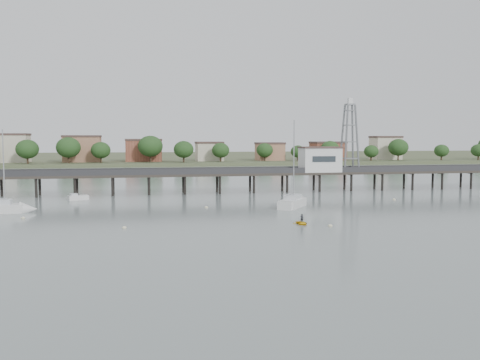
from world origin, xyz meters
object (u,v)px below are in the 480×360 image
Objects in this scene: sailboat_b at (11,209)px; white_tender at (78,198)px; yellow_dinghy at (302,224)px; sailboat_c at (295,202)px; lattice_tower at (349,138)px; pier at (201,174)px.

white_tender is (7.97, 15.15, -0.22)m from sailboat_b.
white_tender is 1.51× the size of yellow_dinghy.
sailboat_c is 39.18m from white_tender.
lattice_tower is 67.52m from sailboat_b.
yellow_dinghy is at bearing -119.61° from lattice_tower.
sailboat_b reaches higher than pier.
lattice_tower reaches higher than sailboat_b.
sailboat_b is 17.12m from white_tender.
sailboat_c reaches higher than sailboat_b.
pier is 42.02m from yellow_dinghy.
sailboat_b is 3.46× the size of white_tender.
lattice_tower is at bearing 52.83° from yellow_dinghy.
lattice_tower is 48.50m from yellow_dinghy.
yellow_dinghy is at bearing -78.74° from pier.
pier is 39.59× the size of white_tender.
lattice_tower is 56.29m from white_tender.
pier is 10.10× the size of sailboat_c.
sailboat_b is (-31.20, -22.78, -3.15)m from pier.
sailboat_c is at bearing 68.14° from yellow_dinghy.
yellow_dinghy is (39.37, -18.27, -0.64)m from sailboat_b.
yellow_dinghy is at bearing -159.96° from sailboat_c.
sailboat_b is at bearing 147.55° from yellow_dinghy.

